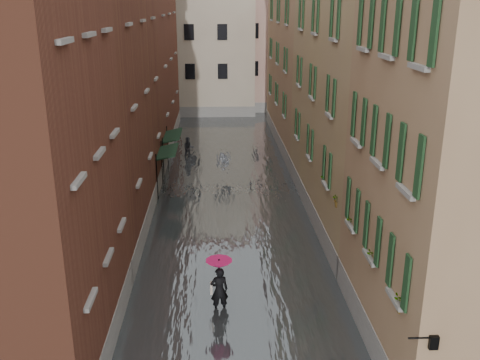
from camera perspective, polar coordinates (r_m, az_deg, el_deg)
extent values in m
plane|color=#515254|center=(19.61, -0.23, -14.19)|extent=(120.00, 120.00, 0.00)
cube|color=#4E5456|center=(31.31, -1.22, -1.10)|extent=(10.00, 60.00, 0.20)
cube|color=brown|center=(26.62, -16.50, 8.35)|extent=(6.00, 14.00, 12.50)
cube|color=brown|center=(41.14, -11.75, 13.10)|extent=(6.00, 16.00, 14.00)
cube|color=#8F6B49|center=(17.10, 24.19, 0.39)|extent=(6.00, 8.00, 11.50)
cube|color=#95795A|center=(26.94, 14.16, 9.20)|extent=(6.00, 14.00, 13.00)
cube|color=#8F6B49|center=(41.50, 8.23, 11.60)|extent=(6.00, 16.00, 11.50)
cube|color=beige|center=(54.70, -5.20, 14.11)|extent=(12.00, 9.00, 13.00)
cube|color=tan|center=(57.07, 4.24, 13.81)|extent=(10.00, 9.00, 12.00)
cube|color=black|center=(30.53, -7.74, 3.04)|extent=(1.09, 2.83, 0.31)
cylinder|color=black|center=(29.56, -8.84, 0.15)|extent=(0.06, 0.06, 2.80)
cylinder|color=black|center=(32.25, -8.33, 1.73)|extent=(0.06, 0.06, 2.80)
cube|color=black|center=(34.24, -7.21, 4.75)|extent=(1.09, 3.15, 0.31)
cylinder|color=black|center=(33.06, -8.20, 2.15)|extent=(0.06, 0.06, 2.80)
cylinder|color=black|center=(36.09, -7.75, 3.55)|extent=(0.06, 0.06, 2.80)
cylinder|color=black|center=(13.73, 18.72, -15.66)|extent=(0.60, 0.05, 0.05)
cube|color=black|center=(13.89, 19.87, -15.87)|extent=(0.22, 0.22, 0.35)
cube|color=beige|center=(13.89, 19.87, -15.87)|extent=(0.14, 0.14, 0.24)
cube|color=brown|center=(14.82, 17.08, -12.53)|extent=(0.22, 0.85, 0.18)
imported|color=#265926|center=(14.62, 17.23, -11.12)|extent=(0.59, 0.51, 0.66)
cube|color=brown|center=(16.98, 14.22, -8.11)|extent=(0.22, 0.85, 0.18)
imported|color=#265926|center=(16.80, 14.34, -6.82)|extent=(0.59, 0.51, 0.66)
cube|color=brown|center=(19.29, 12.04, -4.63)|extent=(0.22, 0.85, 0.18)
imported|color=#265926|center=(19.13, 12.12, -3.47)|extent=(0.59, 0.51, 0.66)
cube|color=brown|center=(21.31, 10.57, -2.27)|extent=(0.22, 0.85, 0.18)
imported|color=#265926|center=(21.17, 10.64, -1.21)|extent=(0.59, 0.51, 0.66)
cube|color=brown|center=(23.64, 9.23, -0.10)|extent=(0.22, 0.85, 0.18)
imported|color=#265926|center=(23.52, 9.28, 0.87)|extent=(0.59, 0.51, 0.66)
imported|color=black|center=(19.32, -2.22, -11.67)|extent=(0.71, 0.54, 1.77)
cube|color=beige|center=(19.34, -3.07, -11.44)|extent=(0.08, 0.30, 0.38)
cylinder|color=black|center=(19.09, -2.24, -10.46)|extent=(0.02, 0.02, 1.00)
cone|color=#D40E55|center=(18.83, -2.26, -8.94)|extent=(0.96, 0.96, 0.28)
imported|color=black|center=(37.81, -5.52, 3.38)|extent=(0.85, 0.71, 1.59)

